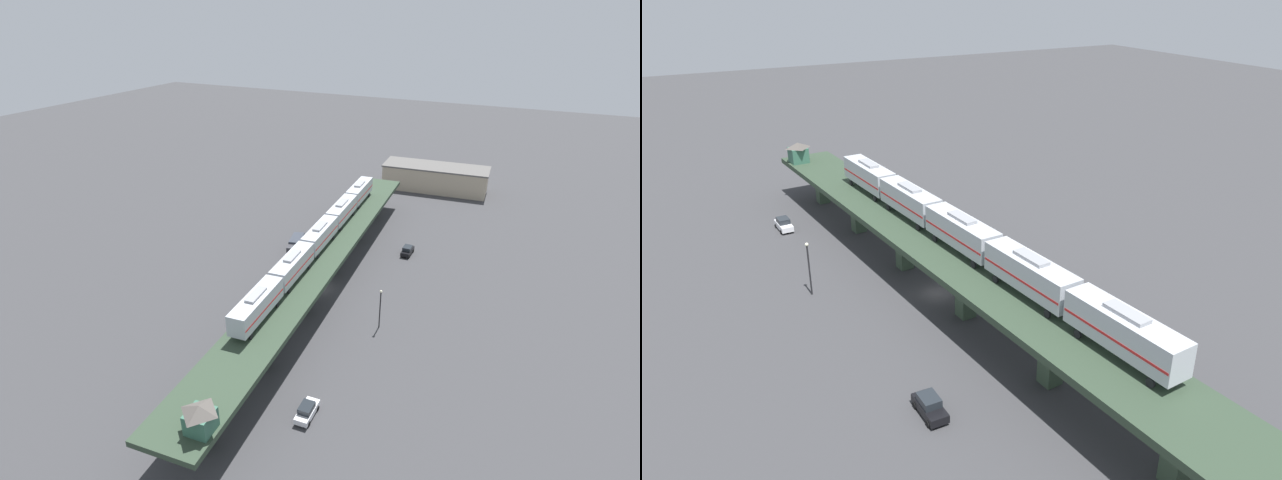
{
  "view_description": "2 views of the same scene",
  "coord_description": "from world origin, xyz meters",
  "views": [
    {
      "loc": [
        33.43,
        -71.7,
        47.62
      ],
      "look_at": [
        -1.66,
        3.42,
        8.11
      ],
      "focal_mm": 28.0,
      "sensor_mm": 36.0,
      "label": 1
    },
    {
      "loc": [
        29.41,
        61.29,
        36.88
      ],
      "look_at": [
        -1.66,
        3.42,
        8.11
      ],
      "focal_mm": 35.0,
      "sensor_mm": 36.0,
      "label": 2
    }
  ],
  "objects": [
    {
      "name": "elevated_viaduct",
      "position": [
        0.01,
        -0.15,
        5.7
      ],
      "size": [
        15.21,
        92.37,
        6.61
      ],
      "color": "#2C3D2C",
      "rests_on": "ground"
    },
    {
      "name": "subway_train",
      "position": [
        -1.66,
        3.42,
        9.15
      ],
      "size": [
        7.45,
        62.44,
        4.45
      ],
      "color": "#ADB2BA",
      "rests_on": "elevated_viaduct"
    },
    {
      "name": "signal_hut",
      "position": [
        5.5,
        -41.6,
        8.41
      ],
      "size": [
        3.45,
        3.45,
        3.4
      ],
      "color": "#33604C",
      "rests_on": "elevated_viaduct"
    },
    {
      "name": "street_car_white",
      "position": [
        11.75,
        -29.22,
        0.94
      ],
      "size": [
        2.11,
        4.48,
        1.89
      ],
      "color": "silver",
      "rests_on": "ground"
    },
    {
      "name": "ground_plane",
      "position": [
        0.0,
        0.0,
        0.0
      ],
      "size": [
        400.0,
        400.0,
        0.0
      ],
      "primitive_type": "plane",
      "color": "#38383A"
    },
    {
      "name": "delivery_truck",
      "position": [
        -10.81,
        11.06,
        1.76
      ],
      "size": [
        3.94,
        7.53,
        3.2
      ],
      "color": "#333338",
      "rests_on": "ground"
    },
    {
      "name": "street_lamp",
      "position": [
        13.74,
        -6.93,
        4.11
      ],
      "size": [
        0.44,
        0.44,
        6.94
      ],
      "color": "black",
      "rests_on": "ground"
    },
    {
      "name": "street_car_black",
      "position": [
        10.64,
        20.22,
        0.94
      ],
      "size": [
        1.97,
        4.41,
        1.89
      ],
      "color": "black",
      "rests_on": "ground"
    }
  ]
}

